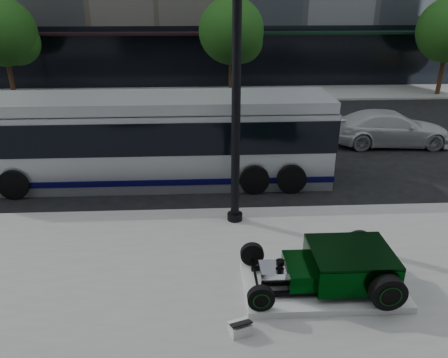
{
  "coord_description": "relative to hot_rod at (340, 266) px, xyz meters",
  "views": [
    {
      "loc": [
        -0.8,
        -13.56,
        6.07
      ],
      "look_at": [
        -0.22,
        -2.31,
        1.2
      ],
      "focal_mm": 35.0,
      "sensor_mm": 36.0,
      "label": 1
    }
  ],
  "objects": [
    {
      "name": "ground",
      "position": [
        -2.06,
        5.92,
        -0.7
      ],
      "size": [
        120.0,
        120.0,
        0.0
      ],
      "primitive_type": "plane",
      "color": "black",
      "rests_on": "ground"
    },
    {
      "name": "sidewalk_far",
      "position": [
        -2.06,
        19.92,
        -0.64
      ],
      "size": [
        70.0,
        4.0,
        0.12
      ],
      "primitive_type": "cube",
      "color": "gray",
      "rests_on": "ground"
    },
    {
      "name": "street_trees",
      "position": [
        -0.92,
        18.99,
        3.07
      ],
      "size": [
        29.8,
        3.8,
        5.7
      ],
      "color": "black",
      "rests_on": "sidewalk_far"
    },
    {
      "name": "display_plinth",
      "position": [
        -0.33,
        -0.0,
        -0.5
      ],
      "size": [
        3.4,
        1.8,
        0.15
      ],
      "primitive_type": "cube",
      "color": "silver",
      "rests_on": "sidewalk_near"
    },
    {
      "name": "hot_rod",
      "position": [
        0.0,
        0.0,
        0.0
      ],
      "size": [
        3.22,
        2.0,
        0.81
      ],
      "color": "black",
      "rests_on": "display_plinth"
    },
    {
      "name": "info_plaque",
      "position": [
        -2.22,
        -1.25,
        -0.45
      ],
      "size": [
        0.47,
        0.41,
        0.31
      ],
      "color": "silver",
      "rests_on": "sidewalk_near"
    },
    {
      "name": "lamppost",
      "position": [
        -1.99,
        3.2,
        2.99
      ],
      "size": [
        0.42,
        0.42,
        7.71
      ],
      "color": "black",
      "rests_on": "sidewalk_near"
    },
    {
      "name": "transit_bus",
      "position": [
        -4.6,
        6.49,
        0.79
      ],
      "size": [
        12.12,
        2.88,
        2.92
      ],
      "color": "#A1A5AA",
      "rests_on": "ground"
    },
    {
      "name": "white_sedan",
      "position": [
        5.09,
        9.77,
        0.02
      ],
      "size": [
        5.05,
        2.25,
        1.44
      ],
      "primitive_type": "imported",
      "rotation": [
        0.0,
        0.0,
        1.52
      ],
      "color": "silver",
      "rests_on": "ground"
    }
  ]
}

